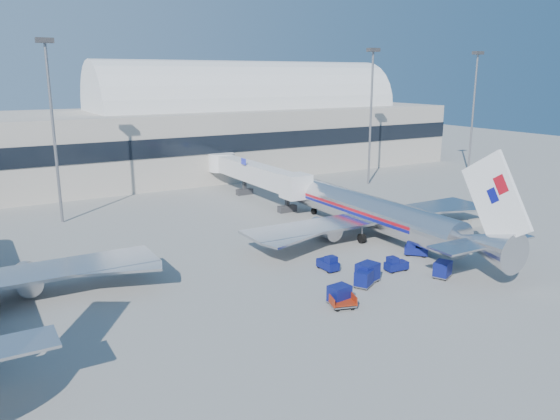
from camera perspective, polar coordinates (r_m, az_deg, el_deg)
ground at (r=54.95m, az=4.77°, el=-5.58°), size 260.00×260.00×0.00m
terminal at (r=100.14m, az=-20.91°, el=6.84°), size 170.00×28.15×21.00m
airliner_main at (r=63.42m, az=9.89°, el=-0.32°), size 32.00×37.26×12.07m
jetbridge_near at (r=83.41m, az=-3.08°, el=3.98°), size 4.40×27.50×6.25m
mast_west at (r=73.01m, az=-22.82°, el=10.10°), size 2.00×1.20×22.60m
mast_east at (r=93.98m, az=9.54°, el=11.60°), size 2.00×1.20×22.60m
mast_far_east at (r=111.62m, az=19.67°, el=11.33°), size 2.00×1.20×22.60m
barrier_near at (r=67.68m, az=16.37°, el=-1.95°), size 3.00×0.55×0.90m
barrier_mid at (r=70.06m, az=18.23°, el=-1.55°), size 3.00×0.55×0.90m
barrier_far at (r=72.52m, az=19.97°, el=-1.18°), size 3.00×0.55×0.90m
tug_lead at (r=53.69m, az=11.98°, el=-5.57°), size 2.29×1.26×1.45m
tug_right at (r=58.63m, az=13.96°, el=-3.97°), size 2.48×2.54×1.55m
tug_left at (r=52.90m, az=5.07°, el=-5.58°), size 1.20×2.33×1.51m
cart_train_a at (r=50.29m, az=9.13°, el=-6.43°), size 2.39×2.05×1.81m
cart_train_b at (r=49.22m, az=8.74°, el=-7.07°), size 2.14×1.99×1.51m
cart_train_c at (r=45.50m, az=6.22°, el=-8.73°), size 1.92×1.54×1.57m
cart_solo_near at (r=52.98m, az=16.62°, el=-5.94°), size 2.17×1.96×1.56m
cart_solo_far at (r=62.05m, az=23.31°, el=-3.48°), size 2.14×1.70×1.79m
cart_open_red at (r=44.87m, az=6.61°, el=-9.72°), size 2.30×1.91×0.53m
ramp_worker at (r=60.76m, az=23.61°, el=-3.87°), size 0.75×0.83×1.91m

